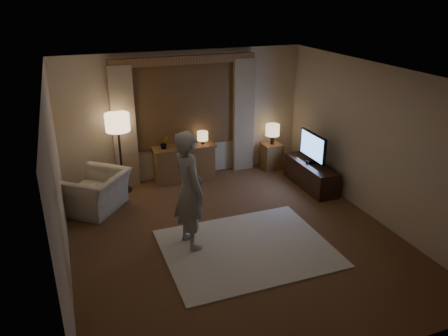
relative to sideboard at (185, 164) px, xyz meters
name	(u,v)px	position (x,y,z in m)	size (l,w,h in m)	color
room	(224,149)	(0.11, -2.00, 0.98)	(5.04, 5.54, 2.64)	brown
rug	(247,248)	(0.17, -2.85, -0.34)	(2.50, 2.00, 0.02)	#F4E5CD
sideboard	(185,164)	(0.00, 0.00, 0.00)	(1.20, 0.40, 0.70)	brown
picture_frame	(184,143)	(0.00, 0.00, 0.45)	(0.16, 0.02, 0.20)	brown
plant	(164,143)	(-0.40, 0.00, 0.50)	(0.17, 0.13, 0.30)	#999999
table_lamp_sideboard	(203,137)	(0.40, 0.00, 0.55)	(0.22, 0.22, 0.30)	black
floor_lamp	(118,127)	(-1.28, -0.09, 0.96)	(0.46, 0.46, 1.56)	black
armchair	(96,192)	(-1.83, -0.72, -0.01)	(1.06, 0.92, 0.69)	beige
side_table	(271,156)	(1.96, -0.05, -0.07)	(0.40, 0.40, 0.56)	brown
table_lamp_side	(273,131)	(1.96, -0.05, 0.52)	(0.30, 0.30, 0.44)	black
tv_stand	(311,175)	(2.26, -1.20, -0.10)	(0.45, 1.40, 0.50)	black
tv	(313,147)	(2.26, -1.20, 0.49)	(0.21, 0.86, 0.62)	black
person	(189,190)	(-0.60, -2.45, 0.59)	(0.67, 0.44, 1.84)	#9C9890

